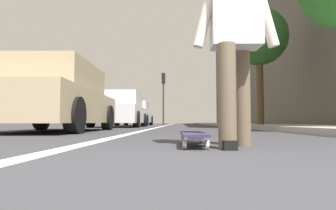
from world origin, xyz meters
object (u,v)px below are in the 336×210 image
object	(u,v)px
traffic_light	(163,89)
skateboard	(193,135)
street_tree_mid	(259,38)
parked_car_near	(54,99)
parked_car_mid	(120,111)
skater_person	(235,34)
parked_car_far	(135,114)

from	to	relation	value
traffic_light	skateboard	bearing A→B (deg)	-175.83
skateboard	street_tree_mid	xyz separation A→B (m)	(9.13, -3.18, 3.61)
skateboard	parked_car_near	size ratio (longest dim) A/B	0.20
parked_car_mid	street_tree_mid	world-z (taller)	street_tree_mid
skateboard	parked_car_mid	size ratio (longest dim) A/B	0.18
skater_person	street_tree_mid	distance (m)	10.09
parked_car_far	skater_person	bearing A→B (deg)	-167.89
skateboard	street_tree_mid	world-z (taller)	street_tree_mid
parked_car_mid	traffic_light	size ratio (longest dim) A/B	1.13
parked_car_far	street_tree_mid	bearing A→B (deg)	-135.21
skateboard	parked_car_near	bearing A→B (deg)	38.53
street_tree_mid	traffic_light	bearing A→B (deg)	24.54
parked_car_far	traffic_light	bearing A→B (deg)	-22.37
skateboard	parked_car_far	bearing A→B (deg)	10.98
skateboard	parked_car_near	world-z (taller)	parked_car_near
skateboard	parked_car_far	world-z (taller)	parked_car_far
skateboard	street_tree_mid	size ratio (longest dim) A/B	0.17
parked_car_far	traffic_light	size ratio (longest dim) A/B	1.12
skater_person	parked_car_near	size ratio (longest dim) A/B	0.38
skater_person	parked_car_near	xyz separation A→B (m)	(3.82, 3.27, -0.22)
parked_car_near	parked_car_mid	distance (m)	5.94
street_tree_mid	parked_car_near	bearing A→B (deg)	131.82
skater_person	parked_car_mid	bearing A→B (deg)	17.45
street_tree_mid	skateboard	bearing A→B (deg)	160.77
skater_person	traffic_light	size ratio (longest dim) A/B	0.41
parked_car_far	parked_car_near	bearing A→B (deg)	-179.73
parked_car_mid	traffic_light	xyz separation A→B (m)	(9.56, -1.32, 2.10)
parked_car_near	traffic_light	size ratio (longest dim) A/B	1.07
parked_car_mid	skater_person	bearing A→B (deg)	-162.55
skateboard	skater_person	distance (m)	0.92
skateboard	parked_car_near	xyz separation A→B (m)	(3.67, 2.92, 0.63)
parked_car_near	street_tree_mid	distance (m)	8.72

